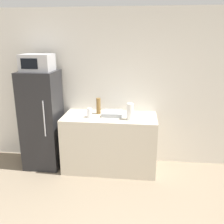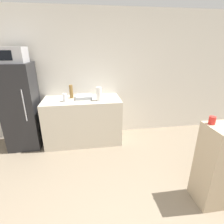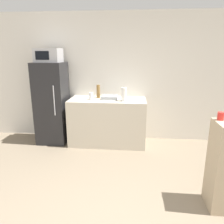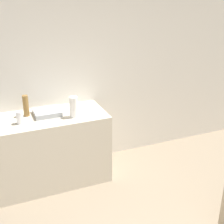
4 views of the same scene
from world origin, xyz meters
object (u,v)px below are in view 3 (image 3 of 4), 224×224
at_px(refrigerator, 52,103).
at_px(microwave, 48,55).
at_px(bottle_short, 91,96).
at_px(jar, 221,116).
at_px(paper_towel_roll, 124,94).
at_px(bottle_tall, 98,91).

height_order(refrigerator, microwave, microwave).
height_order(refrigerator, bottle_short, refrigerator).
xyz_separation_m(jar, paper_towel_roll, (-1.16, 1.58, -0.07)).
relative_size(refrigerator, jar, 17.93).
bearing_deg(bottle_tall, refrigerator, -172.89).
height_order(microwave, paper_towel_roll, microwave).
bearing_deg(bottle_short, microwave, 173.93).
relative_size(bottle_short, paper_towel_roll, 0.57).
xyz_separation_m(refrigerator, bottle_short, (0.83, -0.09, 0.18)).
distance_m(refrigerator, jar, 3.15).
bearing_deg(bottle_short, bottle_tall, 62.59).
xyz_separation_m(refrigerator, bottle_tall, (0.94, 0.12, 0.24)).
bearing_deg(bottle_short, jar, -42.22).
bearing_deg(paper_towel_roll, bottle_tall, 154.41).
bearing_deg(paper_towel_roll, jar, -53.83).
relative_size(refrigerator, bottle_tall, 6.12).
height_order(microwave, bottle_short, microwave).
distance_m(refrigerator, paper_towel_roll, 1.50).
bearing_deg(jar, paper_towel_roll, 126.17).
xyz_separation_m(microwave, bottle_short, (0.83, -0.09, -0.76)).
distance_m(bottle_short, jar, 2.43).
bearing_deg(bottle_short, refrigerator, 173.84).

